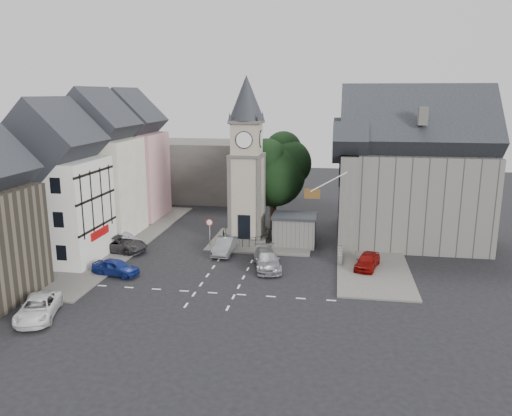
% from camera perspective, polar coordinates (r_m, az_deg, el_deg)
% --- Properties ---
extents(ground, '(120.00, 120.00, 0.00)m').
position_cam_1_polar(ground, '(42.89, -2.93, -6.88)').
color(ground, black).
rests_on(ground, ground).
extents(pavement_west, '(6.00, 30.00, 0.14)m').
position_cam_1_polar(pavement_west, '(52.13, -15.11, -3.61)').
color(pavement_west, '#595651').
rests_on(pavement_west, ground).
extents(pavement_east, '(6.00, 26.00, 0.14)m').
position_cam_1_polar(pavement_east, '(49.70, 12.76, -4.29)').
color(pavement_east, '#595651').
rests_on(pavement_east, ground).
extents(central_island, '(10.00, 8.00, 0.16)m').
position_cam_1_polar(central_island, '(50.09, 0.66, -3.82)').
color(central_island, '#595651').
rests_on(central_island, ground).
extents(road_markings, '(20.00, 8.00, 0.01)m').
position_cam_1_polar(road_markings, '(37.90, -4.69, -9.65)').
color(road_markings, silver).
rests_on(road_markings, ground).
extents(clock_tower, '(4.86, 4.86, 16.25)m').
position_cam_1_polar(clock_tower, '(48.61, -1.07, 5.37)').
color(clock_tower, '#4C4944').
rests_on(clock_tower, ground).
extents(stone_shelter, '(4.30, 3.30, 3.08)m').
position_cam_1_polar(stone_shelter, '(48.84, 4.42, -2.50)').
color(stone_shelter, slate).
rests_on(stone_shelter, ground).
extents(town_tree, '(7.20, 7.20, 10.80)m').
position_cam_1_polar(town_tree, '(53.37, 2.02, 4.81)').
color(town_tree, black).
rests_on(town_tree, ground).
extents(warning_sign_post, '(0.70, 0.19, 2.85)m').
position_cam_1_polar(warning_sign_post, '(48.04, -5.34, -2.19)').
color(warning_sign_post, black).
rests_on(warning_sign_post, ground).
extents(terrace_pink, '(8.10, 7.60, 12.80)m').
position_cam_1_polar(terrace_pink, '(60.95, -14.23, 5.07)').
color(terrace_pink, '#D08F95').
rests_on(terrace_pink, ground).
extents(terrace_cream, '(8.10, 7.60, 12.80)m').
position_cam_1_polar(terrace_cream, '(53.78, -17.58, 3.85)').
color(terrace_cream, beige).
rests_on(terrace_cream, ground).
extents(terrace_tudor, '(8.10, 7.60, 12.00)m').
position_cam_1_polar(terrace_tudor, '(46.95, -21.87, 1.77)').
color(terrace_tudor, silver).
rests_on(terrace_tudor, ground).
extents(backdrop_west, '(20.00, 10.00, 8.00)m').
position_cam_1_polar(backdrop_west, '(71.28, -7.73, 4.36)').
color(backdrop_west, '#4C4944').
rests_on(backdrop_west, ground).
extents(east_building, '(14.40, 11.40, 12.60)m').
position_cam_1_polar(east_building, '(51.57, 16.90, 3.17)').
color(east_building, slate).
rests_on(east_building, ground).
extents(east_boundary_wall, '(0.40, 16.00, 0.90)m').
position_cam_1_polar(east_boundary_wall, '(51.40, 9.53, -3.13)').
color(east_boundary_wall, slate).
rests_on(east_boundary_wall, ground).
extents(flagpole, '(3.68, 0.10, 2.74)m').
position_cam_1_polar(flagpole, '(44.08, 8.31, 2.97)').
color(flagpole, white).
rests_on(flagpole, ground).
extents(car_west_blue, '(4.21, 2.31, 1.36)m').
position_cam_1_polar(car_west_blue, '(42.63, -15.74, -6.53)').
color(car_west_blue, navy).
rests_on(car_west_blue, ground).
extents(car_west_silver, '(4.12, 2.62, 1.28)m').
position_cam_1_polar(car_west_silver, '(50.18, -14.84, -3.56)').
color(car_west_silver, '#929399').
rests_on(car_west_silver, ground).
extents(car_west_grey, '(5.75, 3.39, 1.50)m').
position_cam_1_polar(car_west_grey, '(48.64, -15.38, -3.99)').
color(car_west_grey, '#2E2D30').
rests_on(car_west_grey, ground).
extents(car_island_silver, '(1.63, 4.47, 1.46)m').
position_cam_1_polar(car_island_silver, '(46.48, -3.59, -4.35)').
color(car_island_silver, gray).
rests_on(car_island_silver, ground).
extents(car_island_east, '(3.25, 5.46, 1.48)m').
position_cam_1_polar(car_island_east, '(42.60, 1.26, -5.95)').
color(car_island_east, '#95979D').
rests_on(car_island_east, ground).
extents(car_east_red, '(2.65, 4.33, 1.38)m').
position_cam_1_polar(car_east_red, '(43.51, 12.61, -5.94)').
color(car_east_red, maroon).
rests_on(car_east_red, ground).
extents(van_sw_white, '(3.62, 5.34, 1.36)m').
position_cam_1_polar(van_sw_white, '(36.67, -23.63, -10.43)').
color(van_sw_white, silver).
rests_on(van_sw_white, ground).
extents(pedestrian, '(0.82, 0.71, 1.89)m').
position_cam_1_polar(pedestrian, '(50.11, 12.19, -3.08)').
color(pedestrian, beige).
rests_on(pedestrian, ground).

